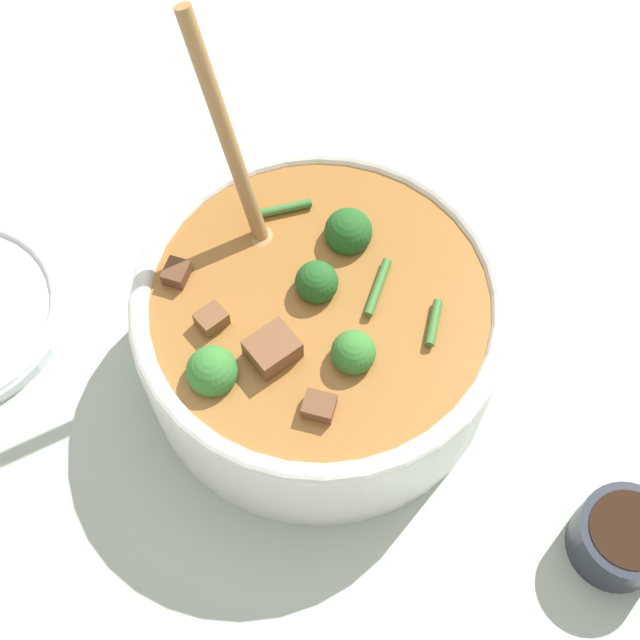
{
  "coord_description": "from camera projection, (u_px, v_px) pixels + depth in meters",
  "views": [
    {
      "loc": [
        0.31,
        0.12,
        0.68
      ],
      "look_at": [
        0.0,
        0.0,
        0.07
      ],
      "focal_mm": 50.0,
      "sensor_mm": 36.0,
      "label": 1
    }
  ],
  "objects": [
    {
      "name": "ground_plane",
      "position": [
        320.0,
        359.0,
        0.76
      ],
      "size": [
        4.0,
        4.0,
        0.0
      ],
      "primitive_type": "plane",
      "color": "#ADBCAD"
    },
    {
      "name": "stew_bowl",
      "position": [
        319.0,
        324.0,
        0.7
      ],
      "size": [
        0.29,
        0.29,
        0.28
      ],
      "color": "white",
      "rests_on": "ground_plane"
    },
    {
      "name": "condiment_bowl",
      "position": [
        622.0,
        537.0,
        0.66
      ],
      "size": [
        0.07,
        0.07,
        0.05
      ],
      "color": "#232833",
      "rests_on": "ground_plane"
    }
  ]
}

